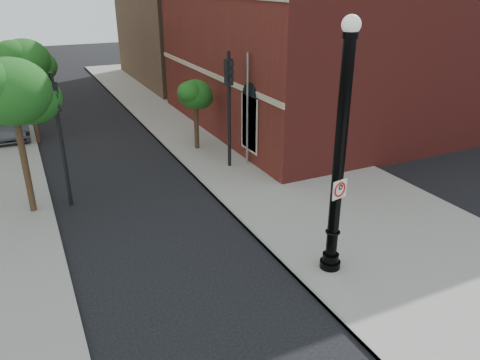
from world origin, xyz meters
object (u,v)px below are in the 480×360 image
no_parking_sign (340,189)px  traffic_signal_left (58,119)px  parked_car (10,121)px  traffic_signal_right (229,92)px  lamppost (339,166)px

no_parking_sign → traffic_signal_left: 10.52m
no_parking_sign → traffic_signal_left: (-6.45, 8.29, 0.68)m
no_parking_sign → parked_car: bearing=101.2°
parked_car → traffic_signal_left: 11.20m
traffic_signal_right → no_parking_sign: bearing=-88.3°
traffic_signal_left → traffic_signal_right: 7.29m
traffic_signal_left → lamppost: bearing=-50.3°
parked_car → traffic_signal_right: bearing=-47.4°
lamppost → parked_car: size_ratio=1.43×
parked_car → traffic_signal_left: (1.83, -10.74, 2.62)m
parked_car → traffic_signal_left: traffic_signal_left is taller
lamppost → traffic_signal_left: size_ratio=1.43×
lamppost → no_parking_sign: bearing=-101.8°
lamppost → no_parking_sign: 0.64m
no_parking_sign → traffic_signal_left: bearing=115.6°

